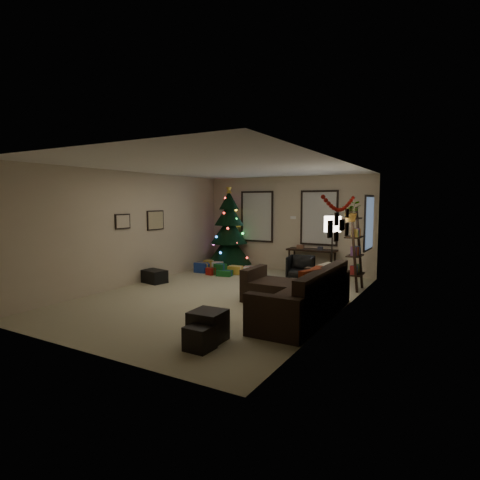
# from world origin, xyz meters

# --- Properties ---
(floor) EXTENTS (7.00, 7.00, 0.00)m
(floor) POSITION_xyz_m (0.00, 0.00, 0.00)
(floor) COLOR tan
(floor) RESTS_ON ground
(ceiling) EXTENTS (7.00, 7.00, 0.00)m
(ceiling) POSITION_xyz_m (0.00, 0.00, 2.70)
(ceiling) COLOR white
(ceiling) RESTS_ON floor
(wall_back) EXTENTS (5.00, 0.00, 5.00)m
(wall_back) POSITION_xyz_m (0.00, 3.50, 1.35)
(wall_back) COLOR #C2B194
(wall_back) RESTS_ON floor
(wall_front) EXTENTS (5.00, 0.00, 5.00)m
(wall_front) POSITION_xyz_m (0.00, -3.50, 1.35)
(wall_front) COLOR #C2B194
(wall_front) RESTS_ON floor
(wall_left) EXTENTS (0.00, 7.00, 7.00)m
(wall_left) POSITION_xyz_m (-2.50, 0.00, 1.35)
(wall_left) COLOR #C2B194
(wall_left) RESTS_ON floor
(wall_right) EXTENTS (0.00, 7.00, 7.00)m
(wall_right) POSITION_xyz_m (2.50, 0.00, 1.35)
(wall_right) COLOR #C2B194
(wall_right) RESTS_ON floor
(window_back_left) EXTENTS (1.05, 0.06, 1.50)m
(window_back_left) POSITION_xyz_m (-0.95, 3.47, 1.55)
(window_back_left) COLOR #728CB2
(window_back_left) RESTS_ON wall_back
(window_back_right) EXTENTS (1.05, 0.06, 1.50)m
(window_back_right) POSITION_xyz_m (0.95, 3.47, 1.55)
(window_back_right) COLOR #728CB2
(window_back_right) RESTS_ON wall_back
(window_right_wall) EXTENTS (0.06, 0.90, 1.30)m
(window_right_wall) POSITION_xyz_m (2.47, 2.55, 1.50)
(window_right_wall) COLOR #728CB2
(window_right_wall) RESTS_ON wall_right
(christmas_tree) EXTENTS (1.35, 1.35, 2.51)m
(christmas_tree) POSITION_xyz_m (-1.72, 3.13, 1.04)
(christmas_tree) COLOR black
(christmas_tree) RESTS_ON floor
(presents) EXTENTS (1.50, 1.01, 0.30)m
(presents) POSITION_xyz_m (-1.52, 2.21, 0.12)
(presents) COLOR gold
(presents) RESTS_ON floor
(sofa) EXTENTS (1.90, 2.76, 0.87)m
(sofa) POSITION_xyz_m (1.84, -0.37, 0.28)
(sofa) COLOR black
(sofa) RESTS_ON floor
(pillow_red_a) EXTENTS (0.27, 0.49, 0.48)m
(pillow_red_a) POSITION_xyz_m (2.21, -0.76, 0.64)
(pillow_red_a) COLOR maroon
(pillow_red_a) RESTS_ON sofa
(pillow_red_b) EXTENTS (0.16, 0.47, 0.46)m
(pillow_red_b) POSITION_xyz_m (2.21, -0.47, 0.64)
(pillow_red_b) COLOR maroon
(pillow_red_b) RESTS_ON sofa
(pillow_cream) EXTENTS (0.20, 0.47, 0.46)m
(pillow_cream) POSITION_xyz_m (2.21, 0.08, 0.63)
(pillow_cream) COLOR #BCB198
(pillow_cream) RESTS_ON sofa
(ottoman_near) EXTENTS (0.48, 0.48, 0.44)m
(ottoman_near) POSITION_xyz_m (1.25, -2.34, 0.22)
(ottoman_near) COLOR black
(ottoman_near) RESTS_ON floor
(ottoman_far) EXTENTS (0.35, 0.35, 0.33)m
(ottoman_far) POSITION_xyz_m (1.34, -2.68, 0.16)
(ottoman_far) COLOR black
(ottoman_far) RESTS_ON floor
(desk) EXTENTS (1.32, 0.47, 0.71)m
(desk) POSITION_xyz_m (0.85, 3.22, 0.63)
(desk) COLOR black
(desk) RESTS_ON floor
(desk_chair) EXTENTS (0.68, 0.65, 0.61)m
(desk_chair) POSITION_xyz_m (0.78, 2.57, 0.31)
(desk_chair) COLOR black
(desk_chair) RESTS_ON floor
(bookshelf) EXTENTS (0.30, 0.55, 1.88)m
(bookshelf) POSITION_xyz_m (2.30, 2.00, 0.91)
(bookshelf) COLOR black
(bookshelf) RESTS_ON floor
(potted_plant) EXTENTS (0.57, 0.51, 0.57)m
(potted_plant) POSITION_xyz_m (2.30, 1.53, 1.85)
(potted_plant) COLOR #4C4C4C
(potted_plant) RESTS_ON bookshelf
(floor_lamp) EXTENTS (0.36, 0.36, 1.69)m
(floor_lamp) POSITION_xyz_m (1.95, 1.33, 1.41)
(floor_lamp) COLOR black
(floor_lamp) RESTS_ON floor
(art_map) EXTENTS (0.04, 0.60, 0.50)m
(art_map) POSITION_xyz_m (-2.48, 0.75, 1.52)
(art_map) COLOR black
(art_map) RESTS_ON wall_left
(art_abstract) EXTENTS (0.04, 0.45, 0.35)m
(art_abstract) POSITION_xyz_m (-2.48, -0.36, 1.54)
(art_abstract) COLOR black
(art_abstract) RESTS_ON wall_left
(gallery) EXTENTS (0.03, 1.25, 0.54)m
(gallery) POSITION_xyz_m (2.48, -0.07, 1.57)
(gallery) COLOR black
(gallery) RESTS_ON wall_right
(garland) EXTENTS (0.08, 1.90, 0.30)m
(garland) POSITION_xyz_m (2.45, 0.03, 1.97)
(garland) COLOR #A5140C
(garland) RESTS_ON wall_right
(stocking_left) EXTENTS (0.20, 0.05, 0.36)m
(stocking_left) POSITION_xyz_m (-0.14, 3.60, 1.45)
(stocking_left) COLOR #990F0C
(stocking_left) RESTS_ON wall_back
(stocking_right) EXTENTS (0.20, 0.05, 0.36)m
(stocking_right) POSITION_xyz_m (0.19, 3.52, 1.41)
(stocking_right) COLOR #990F0C
(stocking_right) RESTS_ON wall_back
(storage_bin) EXTENTS (0.69, 0.53, 0.31)m
(storage_bin) POSITION_xyz_m (-2.21, 0.35, 0.16)
(storage_bin) COLOR black
(storage_bin) RESTS_ON floor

